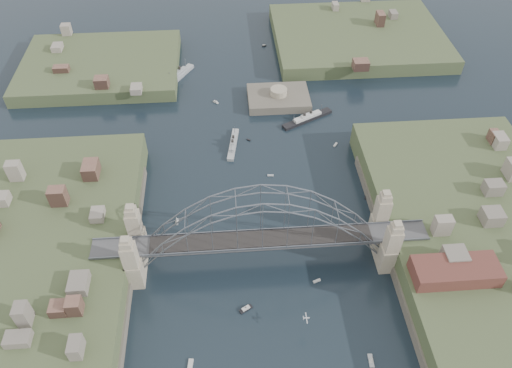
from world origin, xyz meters
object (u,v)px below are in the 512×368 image
Objects in this scene: naval_cruiser_far at (178,76)px; bridge at (261,229)px; ocean_liner at (307,118)px; fort_island at (278,102)px; wharf_shed at (455,271)px; naval_cruiser_near at (233,144)px.

bridge is at bearing -74.32° from naval_cruiser_far.
naval_cruiser_far reaches higher than ocean_liner.
fort_island reaches higher than ocean_liner.
naval_cruiser_near is at bearing 129.32° from wharf_shed.
fort_island is 1.40× the size of naval_cruiser_near.
wharf_shed reaches higher than naval_cruiser_near.
wharf_shed is 123.49m from naval_cruiser_far.
fort_island is at bearing -26.32° from naval_cruiser_far.
bridge is 48.07m from naval_cruiser_near.
naval_cruiser_near is 0.94× the size of naval_cruiser_far.
naval_cruiser_far is 54.55m from ocean_liner.
naval_cruiser_far is at bearing 105.68° from bridge.
naval_cruiser_near is at bearing 96.67° from bridge.
fort_island is 1.10× the size of wharf_shed.
ocean_liner is (-23.16, 72.22, -9.26)m from wharf_shed.
wharf_shed reaches higher than naval_cruiser_far.
ocean_liner is (45.59, -29.96, -0.20)m from naval_cruiser_far.
naval_cruiser_far is (-36.75, 18.18, 1.29)m from fort_island.
naval_cruiser_far reaches higher than fort_island.
naval_cruiser_far is at bearing 114.80° from naval_cruiser_near.
ocean_liner is at bearing -53.12° from fort_island.
bridge reaches higher than wharf_shed.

